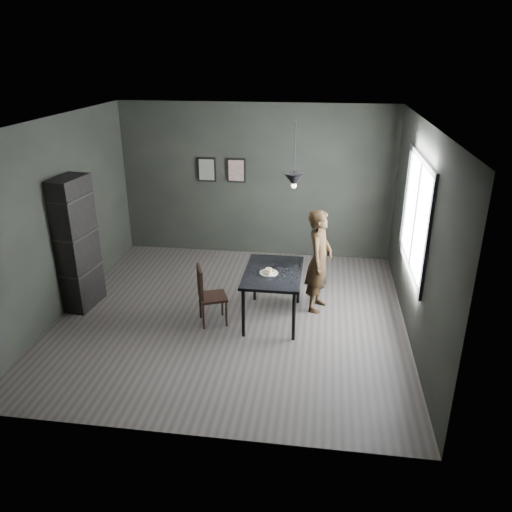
# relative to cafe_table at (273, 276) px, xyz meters

# --- Properties ---
(ground) EXTENTS (5.00, 5.00, 0.00)m
(ground) POSITION_rel_cafe_table_xyz_m (-0.60, 0.00, -0.67)
(ground) COLOR #332E2C
(ground) RESTS_ON ground
(back_wall) EXTENTS (5.00, 0.10, 2.80)m
(back_wall) POSITION_rel_cafe_table_xyz_m (-0.60, 2.50, 0.73)
(back_wall) COLOR black
(back_wall) RESTS_ON ground
(ceiling) EXTENTS (5.00, 5.00, 0.02)m
(ceiling) POSITION_rel_cafe_table_xyz_m (-0.60, 0.00, 2.13)
(ceiling) COLOR silver
(ceiling) RESTS_ON ground
(window_assembly) EXTENTS (0.04, 1.96, 1.56)m
(window_assembly) POSITION_rel_cafe_table_xyz_m (1.87, 0.20, 0.93)
(window_assembly) COLOR white
(window_assembly) RESTS_ON ground
(cafe_table) EXTENTS (0.80, 1.20, 0.75)m
(cafe_table) POSITION_rel_cafe_table_xyz_m (0.00, 0.00, 0.00)
(cafe_table) COLOR black
(cafe_table) RESTS_ON ground
(white_plate) EXTENTS (0.23, 0.23, 0.01)m
(white_plate) POSITION_rel_cafe_table_xyz_m (-0.05, -0.09, 0.08)
(white_plate) COLOR white
(white_plate) RESTS_ON cafe_table
(donut_pile) EXTENTS (0.19, 0.19, 0.08)m
(donut_pile) POSITION_rel_cafe_table_xyz_m (-0.05, -0.09, 0.12)
(donut_pile) COLOR beige
(donut_pile) RESTS_ON white_plate
(woman) EXTENTS (0.50, 0.64, 1.55)m
(woman) POSITION_rel_cafe_table_xyz_m (0.63, 0.41, 0.10)
(woman) COLOR black
(woman) RESTS_ON ground
(wood_chair) EXTENTS (0.49, 0.49, 0.87)m
(wood_chair) POSITION_rel_cafe_table_xyz_m (-0.90, -0.25, -0.18)
(wood_chair) COLOR black
(wood_chair) RESTS_ON ground
(shelf_unit) EXTENTS (0.45, 0.70, 1.99)m
(shelf_unit) POSITION_rel_cafe_table_xyz_m (-2.92, 0.03, 0.33)
(shelf_unit) COLOR black
(shelf_unit) RESTS_ON ground
(pendant_lamp) EXTENTS (0.28, 0.28, 0.86)m
(pendant_lamp) POSITION_rel_cafe_table_xyz_m (0.25, 0.10, 1.38)
(pendant_lamp) COLOR black
(pendant_lamp) RESTS_ON ground
(framed_print_left) EXTENTS (0.34, 0.04, 0.44)m
(framed_print_left) POSITION_rel_cafe_table_xyz_m (-1.50, 2.47, 0.93)
(framed_print_left) COLOR black
(framed_print_left) RESTS_ON ground
(framed_print_right) EXTENTS (0.34, 0.04, 0.44)m
(framed_print_right) POSITION_rel_cafe_table_xyz_m (-0.95, 2.47, 0.93)
(framed_print_right) COLOR black
(framed_print_right) RESTS_ON ground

